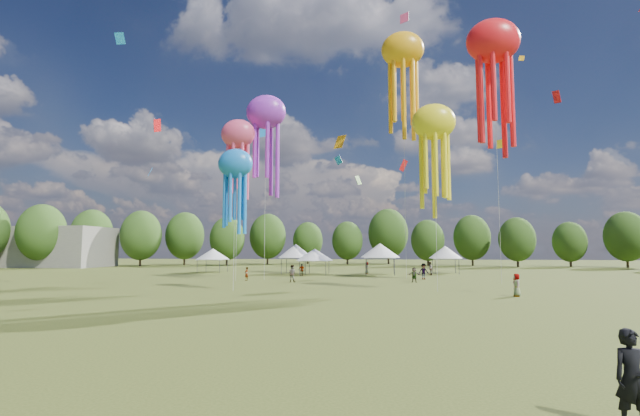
# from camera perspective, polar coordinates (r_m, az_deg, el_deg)

# --- Properties ---
(ground) EXTENTS (300.00, 300.00, 0.00)m
(ground) POSITION_cam_1_polar(r_m,az_deg,el_deg) (12.58, -8.56, -21.53)
(ground) COLOR #384416
(ground) RESTS_ON ground
(observer_main) EXTENTS (0.73, 0.50, 1.95)m
(observer_main) POSITION_cam_1_polar(r_m,az_deg,el_deg) (11.48, 34.72, -17.24)
(observer_main) COLOR black
(observer_main) RESTS_ON ground
(spectator_near) EXTENTS (1.01, 0.85, 1.87)m
(spectator_near) POSITION_cam_1_polar(r_m,az_deg,el_deg) (49.43, -3.56, -8.25)
(spectator_near) COLOR gray
(spectator_near) RESTS_ON ground
(spectators_far) EXTENTS (25.91, 31.67, 1.89)m
(spectators_far) POSITION_cam_1_polar(r_m,az_deg,el_deg) (55.31, 10.22, -7.92)
(spectators_far) COLOR gray
(spectators_far) RESTS_ON ground
(festival_tents) EXTENTS (40.03, 10.47, 4.40)m
(festival_tents) POSITION_cam_1_polar(r_m,az_deg,el_deg) (65.94, 1.41, -5.61)
(festival_tents) COLOR #47474C
(festival_tents) RESTS_ON ground
(show_kites) EXTENTS (33.68, 20.86, 30.85)m
(show_kites) POSITION_cam_1_polar(r_m,az_deg,el_deg) (52.83, 7.58, 13.34)
(show_kites) COLOR #E94470
(show_kites) RESTS_ON ground
(small_kites) EXTENTS (77.96, 56.44, 46.29)m
(small_kites) POSITION_cam_1_polar(r_m,az_deg,el_deg) (60.63, 4.34, 20.60)
(small_kites) COLOR #E94470
(small_kites) RESTS_ON ground
(treeline) EXTENTS (201.57, 95.24, 13.43)m
(treeline) POSITION_cam_1_polar(r_m,az_deg,el_deg) (74.52, 2.21, -2.92)
(treeline) COLOR #38281C
(treeline) RESTS_ON ground
(hangar) EXTENTS (40.00, 12.00, 8.00)m
(hangar) POSITION_cam_1_polar(r_m,az_deg,el_deg) (112.54, -34.36, -4.09)
(hangar) COLOR gray
(hangar) RESTS_ON ground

